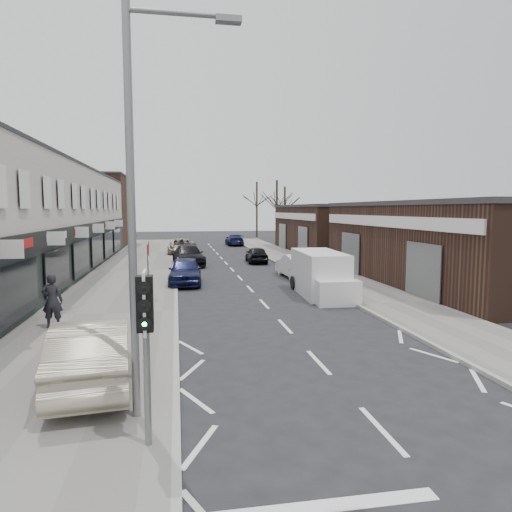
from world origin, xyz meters
name	(u,v)px	position (x,y,z in m)	size (l,w,h in m)	color
ground	(344,390)	(0.00, 0.00, 0.00)	(160.00, 160.00, 0.00)	black
pavement_left	(134,271)	(-6.75, 22.00, 0.06)	(5.50, 64.00, 0.12)	slate
pavement_right	(310,267)	(5.75, 22.00, 0.06)	(3.50, 64.00, 0.12)	slate
shop_terrace_left	(12,221)	(-13.50, 19.50, 3.55)	(8.00, 41.00, 7.10)	beige
brick_block_far	(91,212)	(-13.50, 45.00, 4.00)	(8.00, 10.00, 8.00)	#472C1E
right_unit_near	(463,244)	(12.50, 14.00, 2.25)	(10.00, 18.00, 4.50)	#3D261B
right_unit_far	(341,229)	(12.50, 34.00, 2.25)	(10.00, 16.00, 4.50)	#3D261B
tree_far_a	(277,242)	(9.00, 48.00, 0.00)	(3.60, 3.60, 8.00)	#382D26
tree_far_b	(285,239)	(11.50, 54.00, 0.00)	(3.60, 3.60, 7.50)	#382D26
tree_far_c	(257,237)	(8.50, 60.00, 0.00)	(3.60, 3.60, 8.50)	#382D26
traffic_light	(146,317)	(-4.40, -2.02, 2.41)	(0.28, 0.60, 3.10)	slate
street_lamp	(140,190)	(-4.53, -0.80, 4.62)	(2.23, 0.22, 8.00)	slate
warning_sign	(149,253)	(-5.16, 12.00, 2.20)	(0.12, 0.80, 2.70)	slate
white_van	(321,275)	(3.17, 11.64, 1.02)	(2.20, 5.65, 2.17)	white
sedan_on_pavement	(92,352)	(-5.88, 1.11, 0.91)	(1.67, 4.78, 1.57)	#A59A84
pedestrian	(52,301)	(-8.16, 6.75, 1.08)	(0.70, 0.46, 1.93)	black
parked_car_left_a	(185,271)	(-3.40, 16.17, 0.76)	(1.80, 4.47, 1.52)	#141A41
parked_car_left_b	(188,255)	(-2.98, 25.13, 0.77)	(2.15, 5.28, 1.53)	black
parked_car_left_c	(181,246)	(-3.40, 34.06, 0.74)	(2.44, 5.30, 1.47)	#9D947E
parked_car_right_a	(296,266)	(3.50, 17.63, 0.74)	(1.56, 4.46, 1.47)	white
parked_car_right_b	(257,255)	(2.45, 25.89, 0.65)	(1.54, 3.84, 1.31)	black
parked_car_right_c	(234,240)	(2.92, 43.82, 0.67)	(1.88, 4.63, 1.34)	#161A44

